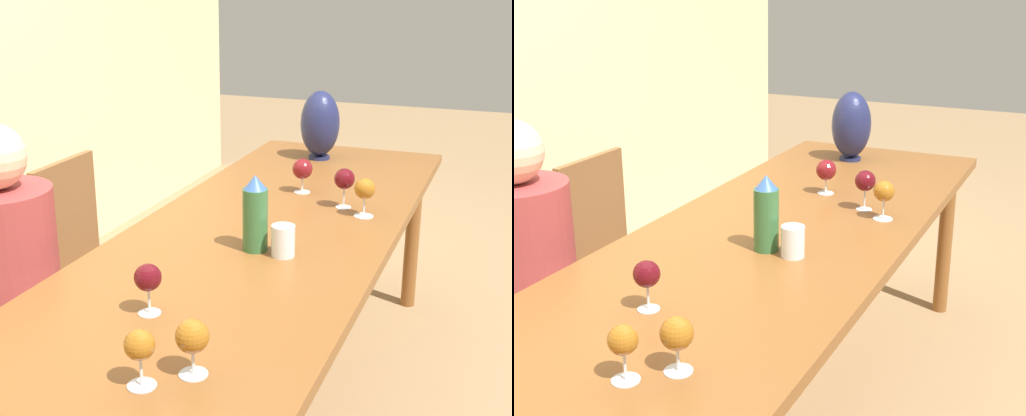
% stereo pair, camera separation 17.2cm
% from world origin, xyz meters
% --- Properties ---
extents(dining_table, '(2.78, 0.89, 0.78)m').
position_xyz_m(dining_table, '(0.00, 0.00, 0.71)').
color(dining_table, brown).
rests_on(dining_table, ground_plane).
extents(water_bottle, '(0.08, 0.08, 0.25)m').
position_xyz_m(water_bottle, '(-0.11, -0.04, 0.90)').
color(water_bottle, '#336638').
rests_on(water_bottle, dining_table).
extents(water_tumbler, '(0.08, 0.08, 0.10)m').
position_xyz_m(water_tumbler, '(-0.12, -0.14, 0.83)').
color(water_tumbler, silver).
rests_on(water_tumbler, dining_table).
extents(vase, '(0.19, 0.19, 0.33)m').
position_xyz_m(vase, '(1.10, 0.10, 0.95)').
color(vase, '#1E234C').
rests_on(vase, dining_table).
extents(wine_glass_0, '(0.08, 0.08, 0.14)m').
position_xyz_m(wine_glass_0, '(0.34, -0.29, 0.88)').
color(wine_glass_0, silver).
rests_on(wine_glass_0, dining_table).
extents(wine_glass_1, '(0.08, 0.08, 0.13)m').
position_xyz_m(wine_glass_1, '(-0.86, -0.18, 0.87)').
color(wine_glass_1, silver).
rests_on(wine_glass_1, dining_table).
extents(wine_glass_2, '(0.07, 0.07, 0.14)m').
position_xyz_m(wine_glass_2, '(-0.63, 0.05, 0.88)').
color(wine_glass_2, silver).
rests_on(wine_glass_2, dining_table).
extents(wine_glass_3, '(0.08, 0.08, 0.15)m').
position_xyz_m(wine_glass_3, '(0.42, -0.20, 0.89)').
color(wine_glass_3, silver).
rests_on(wine_glass_3, dining_table).
extents(wine_glass_4, '(0.07, 0.07, 0.13)m').
position_xyz_m(wine_glass_4, '(-0.94, -0.10, 0.88)').
color(wine_glass_4, silver).
rests_on(wine_glass_4, dining_table).
extents(wine_glass_5, '(0.08, 0.08, 0.14)m').
position_xyz_m(wine_glass_5, '(0.55, 0.01, 0.88)').
color(wine_glass_5, silver).
rests_on(wine_glass_5, dining_table).
extents(chair_near, '(0.44, 0.44, 0.91)m').
position_xyz_m(chair_near, '(-0.42, 0.77, 0.49)').
color(chair_near, brown).
rests_on(chair_near, ground_plane).
extents(chair_far, '(0.44, 0.44, 0.91)m').
position_xyz_m(chair_far, '(0.19, 0.77, 0.49)').
color(chair_far, brown).
rests_on(chair_far, ground_plane).
extents(person_near, '(0.34, 0.34, 1.20)m').
position_xyz_m(person_near, '(-0.42, 0.69, 0.64)').
color(person_near, '#2D2D38').
rests_on(person_near, ground_plane).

